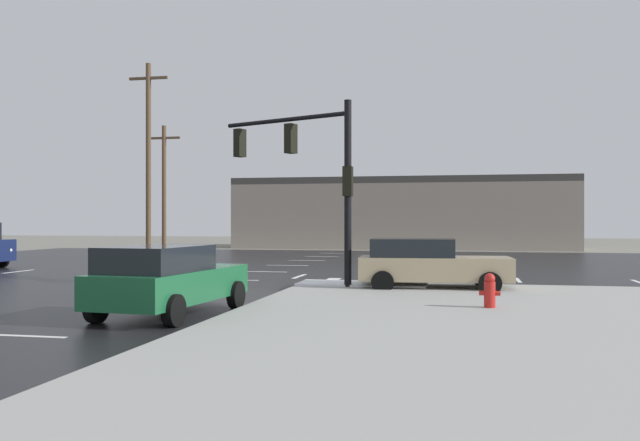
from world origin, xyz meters
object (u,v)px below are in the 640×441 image
at_px(fire_hydrant, 490,290).
at_px(utility_pole_far, 148,158).
at_px(utility_pole_distant, 164,186).
at_px(sedan_tan, 429,263).
at_px(traffic_signal_mast, 311,164).
at_px(sedan_green, 168,279).

bearing_deg(fire_hydrant, utility_pole_far, 133.84).
xyz_separation_m(fire_hydrant, utility_pole_distant, (-19.56, 25.03, 3.81)).
relative_size(sedan_tan, utility_pole_far, 0.44).
xyz_separation_m(traffic_signal_mast, utility_pole_far, (-11.90, 13.11, 1.58)).
distance_m(fire_hydrant, utility_pole_distant, 31.99).
distance_m(traffic_signal_mast, sedan_green, 7.71).
relative_size(utility_pole_far, utility_pole_distant, 1.28).
distance_m(sedan_tan, utility_pole_distant, 27.40).
distance_m(traffic_signal_mast, utility_pole_far, 17.78).
relative_size(traffic_signal_mast, utility_pole_distant, 0.69).
height_order(sedan_green, utility_pole_distant, utility_pole_distant).
xyz_separation_m(sedan_green, utility_pole_far, (-10.14, 19.95, 4.67)).
height_order(sedan_green, utility_pole_far, utility_pole_far).
height_order(traffic_signal_mast, utility_pole_far, utility_pole_far).
height_order(traffic_signal_mast, fire_hydrant, traffic_signal_mast).
bearing_deg(fire_hydrant, utility_pole_distant, 128.00).
distance_m(traffic_signal_mast, fire_hydrant, 7.91).
xyz_separation_m(sedan_green, utility_pole_distant, (-12.51, 27.08, 3.49)).
bearing_deg(traffic_signal_mast, sedan_green, 99.06).
height_order(sedan_tan, utility_pole_far, utility_pole_far).
bearing_deg(sedan_tan, sedan_green, -133.03).
height_order(traffic_signal_mast, sedan_green, traffic_signal_mast).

